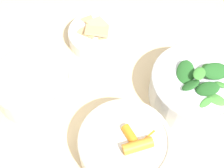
# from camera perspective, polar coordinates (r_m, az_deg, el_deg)

# --- Properties ---
(dining_table) EXTENTS (1.00, 0.88, 0.76)m
(dining_table) POSITION_cam_1_polar(r_m,az_deg,el_deg) (0.83, -1.03, -2.79)
(dining_table) COLOR beige
(dining_table) RESTS_ON ground_plane
(bowl_carrots) EXTENTS (0.18, 0.18, 0.07)m
(bowl_carrots) POSITION_cam_1_polar(r_m,az_deg,el_deg) (0.60, 2.39, -11.01)
(bowl_carrots) COLOR silver
(bowl_carrots) RESTS_ON dining_table
(bowl_greens) EXTENTS (0.19, 0.19, 0.09)m
(bowl_greens) POSITION_cam_1_polar(r_m,az_deg,el_deg) (0.68, 15.21, -0.38)
(bowl_greens) COLOR silver
(bowl_greens) RESTS_ON dining_table
(bowl_beans_hotdog) EXTENTS (0.17, 0.17, 0.06)m
(bowl_beans_hotdog) POSITION_cam_1_polar(r_m,az_deg,el_deg) (0.69, -13.92, -0.19)
(bowl_beans_hotdog) COLOR silver
(bowl_beans_hotdog) RESTS_ON dining_table
(bowl_cookies) EXTENTS (0.14, 0.14, 0.05)m
(bowl_cookies) POSITION_cam_1_polar(r_m,az_deg,el_deg) (0.78, -2.75, 9.06)
(bowl_cookies) COLOR white
(bowl_cookies) RESTS_ON dining_table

